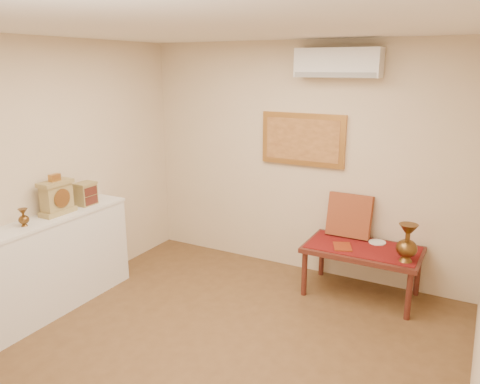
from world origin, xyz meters
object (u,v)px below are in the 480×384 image
Objects in this scene: wooden_chest at (86,194)px; low_table at (362,253)px; display_ledge at (44,268)px; brass_urn_tall at (407,239)px; mantel_clock at (57,197)px.

wooden_chest is 3.02m from low_table.
low_table is (2.67, 1.88, -0.01)m from display_ledge.
low_table is at bearing 35.10° from display_ledge.
low_table is (-0.46, 0.17, -0.31)m from brass_urn_tall.
brass_urn_tall is 0.39× the size of low_table.
display_ledge is at bearing -144.90° from low_table.
display_ledge reaches higher than low_table.
brass_urn_tall is 3.58m from display_ledge.
brass_urn_tall is at bearing 19.24° from wooden_chest.
low_table is at bearing 25.29° from wooden_chest.
brass_urn_tall reaches higher than display_ledge.
wooden_chest is at bearing 89.74° from display_ledge.
low_table is at bearing 159.82° from brass_urn_tall.
display_ledge is 4.93× the size of mantel_clock.
brass_urn_tall is 0.58m from low_table.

